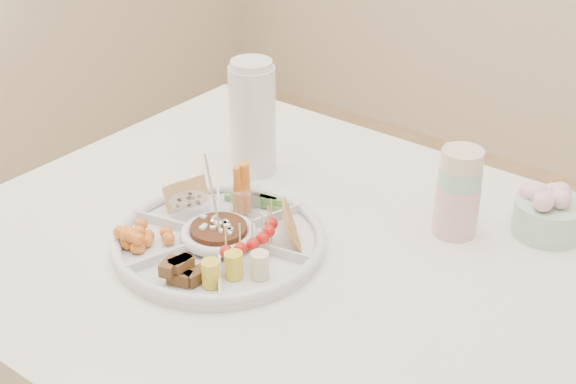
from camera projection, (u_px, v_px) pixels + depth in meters
The scene contains 11 objects.
party_tray at pixel (219, 237), 1.45m from camera, with size 0.38×0.38×0.04m, color white.
bean_dip at pixel (219, 234), 1.44m from camera, with size 0.10×0.10×0.04m, color #442113.
tortillas at pixel (291, 224), 1.44m from camera, with size 0.09×0.09×0.05m, color #AA7534, non-canonical shape.
carrot_cucumber at pixel (252, 185), 1.53m from camera, with size 0.12×0.12×0.10m, color orange, non-canonical shape.
pita_raisins at pixel (184, 197), 1.53m from camera, with size 0.11×0.11×0.06m, color tan, non-canonical shape.
cherries at pixel (146, 234), 1.43m from camera, with size 0.11×0.11×0.04m, color orange, non-canonical shape.
granola_chunks at pixel (180, 269), 1.34m from camera, with size 0.11×0.11×0.05m, color brown, non-canonical shape.
banana_tomato at pixel (258, 254), 1.34m from camera, with size 0.10×0.10×0.08m, color #F5DE95, non-canonical shape.
cup_stack at pixel (460, 179), 1.45m from camera, with size 0.08×0.08×0.23m, color silver.
thermos at pixel (252, 116), 1.66m from camera, with size 0.10×0.10×0.25m, color silver.
flower_bowl at pixel (550, 210), 1.48m from camera, with size 0.13×0.13×0.10m, color silver.
Camera 1 is at (0.60, -0.97, 1.57)m, focal length 50.00 mm.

